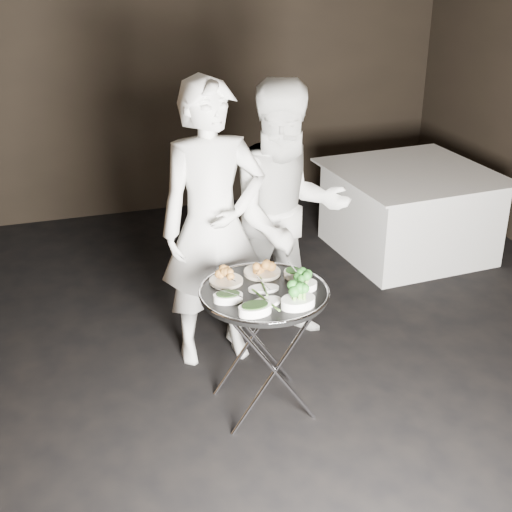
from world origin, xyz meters
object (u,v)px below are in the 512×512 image
object	(u,v)px
waiter_left	(213,226)
waiter_right	(287,216)
dining_table	(409,212)
tray_stand	(264,345)
serving_tray	(264,292)

from	to	relation	value
waiter_left	waiter_right	xyz separation A→B (m)	(0.54, 0.10, -0.03)
waiter_left	dining_table	world-z (taller)	waiter_left
tray_stand	serving_tray	xyz separation A→B (m)	(-0.00, 0.00, 0.35)
waiter_right	serving_tray	bearing A→B (deg)	-119.34
tray_stand	dining_table	bearing A→B (deg)	42.63
serving_tray	waiter_right	size ratio (longest dim) A/B	0.41
waiter_left	waiter_right	world-z (taller)	waiter_left
waiter_left	dining_table	size ratio (longest dim) A/B	1.43
waiter_left	waiter_right	distance (m)	0.55
tray_stand	serving_tray	world-z (taller)	serving_tray
waiter_left	waiter_right	bearing A→B (deg)	10.42
dining_table	serving_tray	bearing A→B (deg)	-137.37
waiter_left	dining_table	bearing A→B (deg)	28.74
serving_tray	dining_table	bearing A→B (deg)	42.63
serving_tray	dining_table	world-z (taller)	serving_tray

